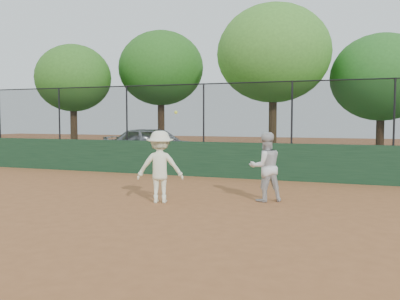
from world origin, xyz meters
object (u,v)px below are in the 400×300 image
(parked_car, at_px, (155,144))
(tree_2, at_px, (273,54))
(player_second, at_px, (265,167))
(player_main, at_px, (160,167))
(tree_0, at_px, (73,78))
(tree_1, at_px, (161,68))
(tree_3, at_px, (382,77))

(parked_car, relative_size, tree_2, 0.67)
(player_second, relative_size, player_main, 0.77)
(parked_car, relative_size, player_main, 2.21)
(tree_0, relative_size, tree_2, 0.80)
(player_main, xyz_separation_m, tree_0, (-9.26, 9.24, 3.15))
(player_second, distance_m, player_main, 2.53)
(parked_car, distance_m, tree_0, 5.61)
(tree_2, bearing_deg, player_second, -79.57)
(player_second, xyz_separation_m, tree_1, (-7.90, 10.69, 3.78))
(tree_1, xyz_separation_m, tree_2, (6.16, -1.23, 0.29))
(player_main, relative_size, tree_2, 0.31)
(player_main, height_order, tree_2, tree_2)
(tree_2, bearing_deg, tree_3, 16.66)
(player_main, relative_size, tree_3, 0.38)
(player_second, xyz_separation_m, tree_2, (-1.74, 9.46, 4.07))
(parked_car, bearing_deg, tree_3, -79.35)
(tree_0, height_order, tree_1, tree_1)
(player_main, bearing_deg, tree_3, 66.70)
(parked_car, distance_m, tree_1, 4.73)
(tree_0, bearing_deg, tree_2, 7.31)
(tree_0, xyz_separation_m, tree_2, (9.82, 1.26, 0.90))
(player_main, bearing_deg, player_second, 24.26)
(player_second, xyz_separation_m, player_main, (-2.31, -1.04, 0.02))
(parked_car, xyz_separation_m, tree_1, (-0.96, 2.66, 3.80))
(tree_1, bearing_deg, parked_car, -70.22)
(player_main, xyz_separation_m, tree_2, (0.57, 10.50, 4.05))
(player_main, distance_m, tree_1, 13.53)
(tree_1, relative_size, tree_2, 0.92)
(tree_0, bearing_deg, parked_car, -2.08)
(tree_0, bearing_deg, tree_1, 34.21)
(player_main, distance_m, tree_2, 11.27)
(tree_1, bearing_deg, tree_2, -11.28)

